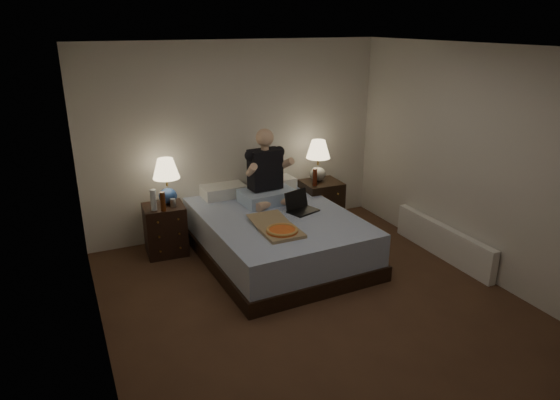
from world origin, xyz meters
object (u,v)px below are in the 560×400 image
nightstand_right (321,204)px  soda_can (173,203)px  nightstand_left (165,230)px  water_bottle (153,200)px  radiator (443,241)px  lamp_left (167,181)px  lamp_right (318,161)px  beer_bottle_left (163,201)px  bed (276,235)px  person (267,167)px  laptop (303,202)px  pizza_box (282,231)px  beer_bottle_right (315,177)px

nightstand_right → soda_can: (-2.03, -0.01, 0.34)m
nightstand_left → water_bottle: 0.46m
nightstand_left → water_bottle: bearing=-139.9°
soda_can → radiator: 3.28m
lamp_left → lamp_right: 2.03m
nightstand_left → lamp_left: 0.60m
nightstand_left → beer_bottle_left: bearing=-97.6°
bed → lamp_right: (0.92, 0.66, 0.66)m
person → beer_bottle_left: bearing=172.6°
soda_can → laptop: (1.42, -0.64, 0.00)m
lamp_right → water_bottle: (-2.23, -0.11, -0.19)m
nightstand_left → nightstand_right: size_ratio=0.94×
person → lamp_right: bearing=11.3°
water_bottle → pizza_box: water_bottle is taller
person → laptop: person is taller
lamp_left → lamp_right: (2.03, -0.06, 0.04)m
beer_bottle_right → pizza_box: bearing=-132.3°
lamp_left → soda_can: lamp_left is taller
person → radiator: bearing=-40.2°
nightstand_left → laptop: (1.52, -0.72, 0.36)m
lamp_left → laptop: (1.44, -0.79, -0.23)m
lamp_right → beer_bottle_left: lamp_right is taller
soda_can → beer_bottle_right: bearing=-2.7°
lamp_left → lamp_right: size_ratio=1.00×
radiator → lamp_right: bearing=121.3°
bed → soda_can: (-1.09, 0.58, 0.39)m
bed → pizza_box: pizza_box is taller
lamp_right → soda_can: 2.03m
lamp_left → water_bottle: size_ratio=2.24×
water_bottle → laptop: bearing=-20.8°
bed → nightstand_right: size_ratio=3.36×
lamp_right → nightstand_left: bearing=-179.6°
bed → soda_can: size_ratio=22.05×
soda_can → beer_bottle_left: size_ratio=0.43×
soda_can → beer_bottle_right: (1.87, -0.09, 0.10)m
laptop → pizza_box: (-0.51, -0.50, -0.08)m
pizza_box → beer_bottle_left: bearing=134.5°
nightstand_right → water_bottle: water_bottle is taller
pizza_box → nightstand_left: bearing=129.6°
water_bottle → nightstand_right: bearing=0.9°
beer_bottle_left → lamp_left: bearing=64.8°
nightstand_right → beer_bottle_left: bearing=-176.0°
nightstand_right → beer_bottle_right: (-0.16, -0.10, 0.44)m
nightstand_right → pizza_box: (-1.13, -1.16, 0.26)m
soda_can → laptop: size_ratio=0.29×
bed → pizza_box: size_ratio=2.90×
nightstand_left → nightstand_right: nightstand_right is taller
bed → beer_bottle_left: size_ratio=9.59×
nightstand_right → lamp_right: (-0.02, 0.07, 0.61)m
water_bottle → pizza_box: size_ratio=0.33×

